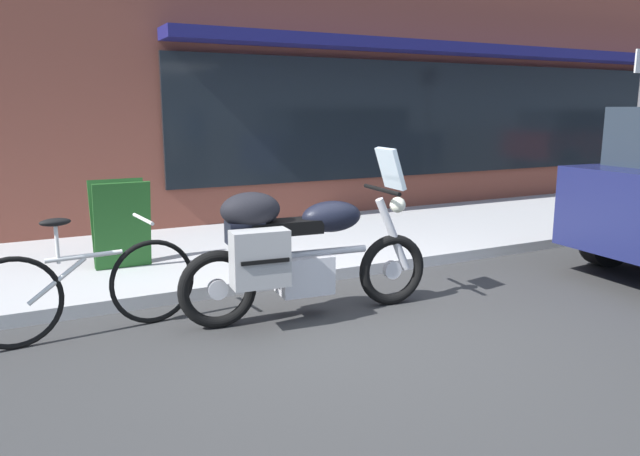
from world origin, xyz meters
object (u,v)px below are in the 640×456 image
(touring_motorcycle, at_px, (296,248))
(sandwich_board_sign, at_px, (121,224))
(parked_bicycle, at_px, (86,288))
(parking_sign_pole, at_px, (639,120))

(touring_motorcycle, bearing_deg, sandwich_board_sign, 118.87)
(parked_bicycle, height_order, parking_sign_pole, parking_sign_pole)
(parked_bicycle, height_order, sandwich_board_sign, sandwich_board_sign)
(touring_motorcycle, height_order, sandwich_board_sign, touring_motorcycle)
(touring_motorcycle, xyz_separation_m, sandwich_board_sign, (-1.06, 1.93, -0.03))
(parking_sign_pole, bearing_deg, parked_bicycle, -173.53)
(parking_sign_pole, bearing_deg, touring_motorcycle, -168.09)
(touring_motorcycle, distance_m, sandwich_board_sign, 2.20)
(sandwich_board_sign, bearing_deg, touring_motorcycle, -61.13)
(touring_motorcycle, relative_size, parking_sign_pole, 0.90)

